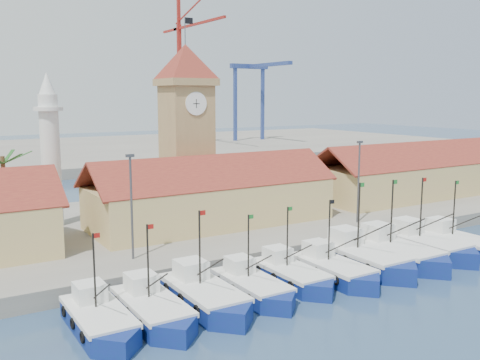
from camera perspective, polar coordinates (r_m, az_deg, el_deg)
ground at (r=43.66m, az=9.86°, el=-11.70°), size 400.00×400.00×0.00m
quay at (r=62.65m, az=-4.78°, el=-4.55°), size 140.00×32.00×1.50m
terminal at (r=143.85m, az=-20.40°, el=2.61°), size 240.00×80.00×2.00m
boat_0 at (r=37.18m, az=-14.69°, el=-14.43°), size 3.30×9.05×6.85m
boat_1 at (r=38.04m, az=-9.17°, el=-13.67°), size 3.39×9.30×7.04m
boat_2 at (r=39.87m, az=-3.65°, el=-12.42°), size 3.62×9.91×7.50m
boat_3 at (r=41.85m, az=1.50°, el=-11.48°), size 3.22×8.83×6.68m
boat_4 at (r=44.56m, az=5.65°, el=-10.23°), size 3.26×8.92×6.75m
boat_5 at (r=46.30m, az=10.09°, el=-9.54°), size 3.41×9.35×7.07m
boat_6 at (r=49.53m, az=13.20°, el=-8.28°), size 3.92×10.74×8.13m
boat_7 at (r=52.05m, az=16.51°, el=-7.58°), size 3.91×10.72×8.11m
boat_8 at (r=55.40m, az=19.34°, el=-6.74°), size 3.82×10.47×7.92m
boat_9 at (r=57.74m, az=22.39°, el=-6.34°), size 3.59×9.83×7.43m
hall_center at (r=58.49m, az=-3.05°, el=-2.25°), size 27.04×10.13×7.61m
hall_right at (r=78.68m, az=17.90°, el=0.20°), size 31.20×10.13×7.61m
clock_tower at (r=62.83m, az=-5.73°, el=5.82°), size 5.80×5.80×22.70m
minaret at (r=60.04m, az=-19.57°, el=3.08°), size 3.00×3.00×16.30m
palm_tree at (r=57.69m, az=-23.83°, el=-0.87°), size 5.60×5.03×8.39m
lamp_posts at (r=51.53m, az=1.66°, el=-0.94°), size 80.70×0.25×9.03m
crane_red_right at (r=148.28m, az=-6.16°, el=12.23°), size 1.00×35.01×39.57m
gantry at (r=163.73m, az=1.62°, el=10.52°), size 13.00×22.00×23.20m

